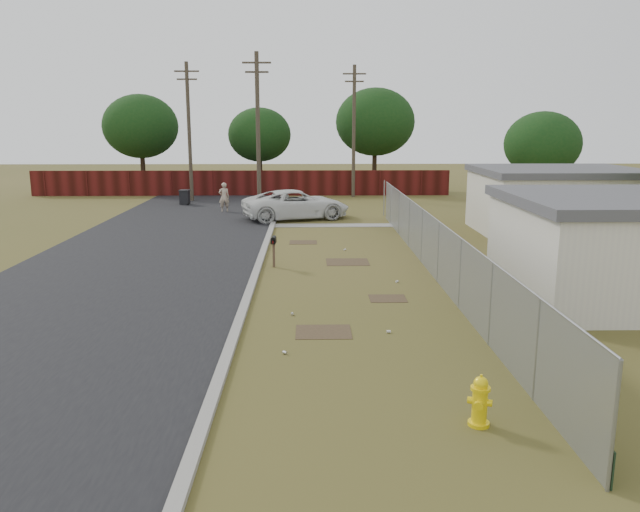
{
  "coord_description": "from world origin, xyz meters",
  "views": [
    {
      "loc": [
        -1.17,
        -19.94,
        5.17
      ],
      "look_at": [
        -0.81,
        -0.99,
        1.1
      ],
      "focal_mm": 35.0,
      "sensor_mm": 36.0,
      "label": 1
    }
  ],
  "objects_px": {
    "mailbox": "(274,243)",
    "pickup_truck": "(296,204)",
    "trash_bin": "(185,197)",
    "fire_hydrant": "(480,402)",
    "pedestrian": "(224,197)"
  },
  "relations": [
    {
      "from": "pickup_truck",
      "to": "pedestrian",
      "type": "bearing_deg",
      "value": 37.65
    },
    {
      "from": "trash_bin",
      "to": "pickup_truck",
      "type": "bearing_deg",
      "value": -40.38
    },
    {
      "from": "pickup_truck",
      "to": "fire_hydrant",
      "type": "bearing_deg",
      "value": 170.4
    },
    {
      "from": "mailbox",
      "to": "trash_bin",
      "type": "distance_m",
      "value": 18.94
    },
    {
      "from": "mailbox",
      "to": "trash_bin",
      "type": "bearing_deg",
      "value": 110.57
    },
    {
      "from": "pedestrian",
      "to": "trash_bin",
      "type": "xyz_separation_m",
      "value": [
        -2.96,
        3.26,
        -0.37
      ]
    },
    {
      "from": "fire_hydrant",
      "to": "pedestrian",
      "type": "xyz_separation_m",
      "value": [
        -7.92,
        26.7,
        0.42
      ]
    },
    {
      "from": "mailbox",
      "to": "trash_bin",
      "type": "height_order",
      "value": "mailbox"
    },
    {
      "from": "fire_hydrant",
      "to": "trash_bin",
      "type": "relative_size",
      "value": 0.99
    },
    {
      "from": "fire_hydrant",
      "to": "mailbox",
      "type": "bearing_deg",
      "value": 109.04
    },
    {
      "from": "mailbox",
      "to": "pickup_truck",
      "type": "xyz_separation_m",
      "value": [
        0.6,
        11.56,
        -0.1
      ]
    },
    {
      "from": "mailbox",
      "to": "trash_bin",
      "type": "relative_size",
      "value": 1.2
    },
    {
      "from": "mailbox",
      "to": "pickup_truck",
      "type": "distance_m",
      "value": 11.57
    },
    {
      "from": "fire_hydrant",
      "to": "trash_bin",
      "type": "xyz_separation_m",
      "value": [
        -10.87,
        29.95,
        0.05
      ]
    },
    {
      "from": "fire_hydrant",
      "to": "pickup_truck",
      "type": "relative_size",
      "value": 0.16
    }
  ]
}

